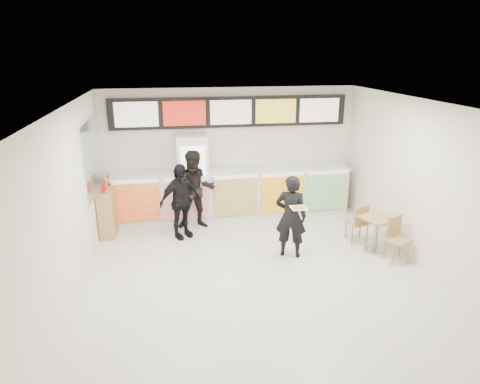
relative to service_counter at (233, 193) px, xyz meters
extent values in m
plane|color=beige|center=(0.00, -3.09, -0.57)|extent=(7.00, 7.00, 0.00)
plane|color=white|center=(0.00, -3.09, 2.43)|extent=(7.00, 7.00, 0.00)
plane|color=silver|center=(0.00, 0.41, 0.93)|extent=(6.00, 0.00, 6.00)
plane|color=silver|center=(-3.00, -3.09, 0.93)|extent=(0.00, 7.00, 7.00)
plane|color=silver|center=(3.00, -3.09, 0.93)|extent=(0.00, 7.00, 7.00)
cube|color=silver|center=(0.00, 0.01, -0.02)|extent=(5.50, 0.70, 1.10)
cube|color=silver|center=(0.00, 0.01, 0.55)|extent=(5.56, 0.76, 0.04)
cube|color=red|center=(-2.20, -0.37, 0.03)|extent=(0.99, 0.02, 0.90)
cube|color=#DC3094|center=(-1.10, -0.37, 0.03)|extent=(0.99, 0.02, 0.90)
cube|color=brown|center=(0.00, -0.37, 0.03)|extent=(0.99, 0.02, 0.90)
cube|color=yellow|center=(1.10, -0.37, 0.03)|extent=(0.99, 0.02, 0.90)
cube|color=green|center=(2.20, -0.37, 0.03)|extent=(0.99, 0.02, 0.90)
cube|color=black|center=(0.00, 0.33, 1.88)|extent=(5.50, 0.12, 0.70)
cube|color=white|center=(-2.12, 0.26, 1.88)|extent=(0.95, 0.02, 0.55)
cube|color=red|center=(-1.06, 0.26, 1.88)|extent=(0.95, 0.02, 0.55)
cube|color=silver|center=(0.00, 0.26, 1.88)|extent=(0.95, 0.02, 0.55)
cube|color=yellow|center=(1.06, 0.26, 1.88)|extent=(0.95, 0.02, 0.55)
cube|color=white|center=(2.12, 0.26, 1.88)|extent=(0.95, 0.02, 0.55)
cube|color=white|center=(-0.93, 0.03, 0.43)|extent=(0.70, 0.65, 2.00)
cube|color=white|center=(-0.93, -0.31, 0.48)|extent=(0.54, 0.02, 1.50)
cylinder|color=#198E3A|center=(-1.14, -0.27, -0.12)|extent=(0.07, 0.07, 0.22)
cylinder|color=orange|center=(-1.00, -0.27, -0.12)|extent=(0.07, 0.07, 0.22)
cylinder|color=red|center=(-0.86, -0.27, -0.12)|extent=(0.07, 0.07, 0.22)
cylinder|color=#1657AC|center=(-0.72, -0.27, -0.12)|extent=(0.07, 0.07, 0.22)
cylinder|color=orange|center=(-1.14, -0.27, 0.26)|extent=(0.07, 0.07, 0.22)
cylinder|color=red|center=(-1.00, -0.27, 0.26)|extent=(0.07, 0.07, 0.22)
cylinder|color=#1657AC|center=(-0.86, -0.27, 0.26)|extent=(0.07, 0.07, 0.22)
cylinder|color=#198E3A|center=(-0.72, -0.27, 0.26)|extent=(0.07, 0.07, 0.22)
cylinder|color=red|center=(-1.14, -0.27, 0.64)|extent=(0.07, 0.07, 0.22)
cylinder|color=#1657AC|center=(-1.00, -0.27, 0.64)|extent=(0.07, 0.07, 0.22)
cylinder|color=#198E3A|center=(-0.86, -0.27, 0.64)|extent=(0.07, 0.07, 0.22)
cylinder|color=orange|center=(-0.72, -0.27, 0.64)|extent=(0.07, 0.07, 0.22)
cylinder|color=#1657AC|center=(-1.14, -0.27, 1.02)|extent=(0.07, 0.07, 0.22)
cylinder|color=#198E3A|center=(-1.00, -0.27, 1.02)|extent=(0.07, 0.07, 0.22)
cylinder|color=orange|center=(-0.86, -0.27, 1.02)|extent=(0.07, 0.07, 0.22)
cylinder|color=red|center=(-0.72, -0.27, 1.02)|extent=(0.07, 0.07, 0.22)
cube|color=#B2B7BF|center=(-2.99, -0.64, 1.18)|extent=(0.01, 2.00, 1.50)
imported|color=black|center=(0.76, -2.24, 0.24)|extent=(0.69, 0.58, 1.63)
imported|color=black|center=(-0.91, -0.54, 0.31)|extent=(0.86, 0.67, 1.76)
imported|color=black|center=(-1.27, -1.01, 0.23)|extent=(1.02, 0.80, 1.61)
cube|color=beige|center=(0.76, -2.69, 0.58)|extent=(0.28, 0.28, 0.01)
cone|color=#CC7233|center=(0.76, -2.69, 0.59)|extent=(0.36, 0.36, 0.02)
cube|color=#B07F50|center=(2.50, -2.32, 0.12)|extent=(0.73, 0.73, 0.04)
cylinder|color=gray|center=(2.50, -2.32, -0.23)|extent=(0.08, 0.08, 0.68)
cylinder|color=gray|center=(2.50, -2.32, -0.56)|extent=(0.42, 0.42, 0.03)
cube|color=#B07F50|center=(2.69, -2.81, -0.15)|extent=(0.51, 0.51, 0.04)
cube|color=#B07F50|center=(2.69, -2.63, 0.07)|extent=(0.36, 0.16, 0.40)
cube|color=#B07F50|center=(2.31, -1.84, -0.15)|extent=(0.51, 0.51, 0.04)
cube|color=#B07F50|center=(2.31, -2.02, 0.07)|extent=(0.36, 0.16, 0.40)
cube|color=#B07F50|center=(-2.82, -0.54, -0.09)|extent=(0.32, 0.86, 0.96)
cube|color=#B07F50|center=(-2.82, -0.54, 0.41)|extent=(0.36, 0.90, 0.04)
cylinder|color=red|center=(-2.82, -0.77, 0.53)|extent=(0.06, 0.06, 0.19)
cylinder|color=red|center=(-2.82, -0.59, 0.53)|extent=(0.06, 0.06, 0.19)
cylinder|color=yellow|center=(-2.82, -0.41, 0.53)|extent=(0.06, 0.06, 0.19)
cylinder|color=brown|center=(-2.82, -0.24, 0.53)|extent=(0.06, 0.06, 0.19)
camera|label=1|loc=(-1.46, -9.50, 3.24)|focal=32.00mm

